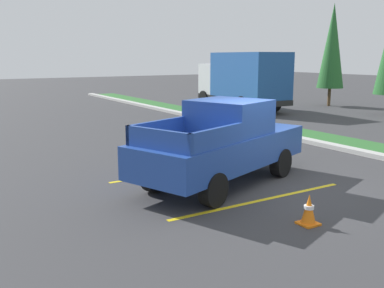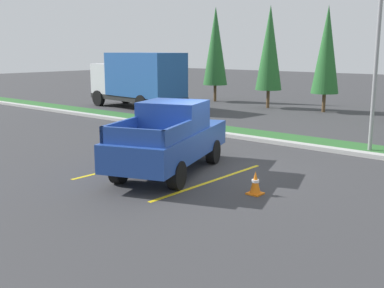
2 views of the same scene
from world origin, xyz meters
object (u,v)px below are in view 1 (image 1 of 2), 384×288
(cypress_tree_leftmost, at_px, (332,46))
(traffic_cone, at_px, (309,210))
(pickup_truck_main, at_px, (223,143))
(cargo_truck_distant, at_px, (243,79))

(cypress_tree_leftmost, height_order, traffic_cone, cypress_tree_leftmost)
(cypress_tree_leftmost, bearing_deg, traffic_cone, -49.64)
(pickup_truck_main, distance_m, cargo_truck_distant, 15.96)
(pickup_truck_main, distance_m, cypress_tree_leftmost, 19.91)
(cargo_truck_distant, height_order, cypress_tree_leftmost, cypress_tree_leftmost)
(pickup_truck_main, height_order, traffic_cone, pickup_truck_main)
(cargo_truck_distant, distance_m, cypress_tree_leftmost, 6.58)
(pickup_truck_main, relative_size, cargo_truck_distant, 0.80)
(traffic_cone, bearing_deg, cargo_truck_distant, 145.76)
(cypress_tree_leftmost, relative_size, traffic_cone, 10.79)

